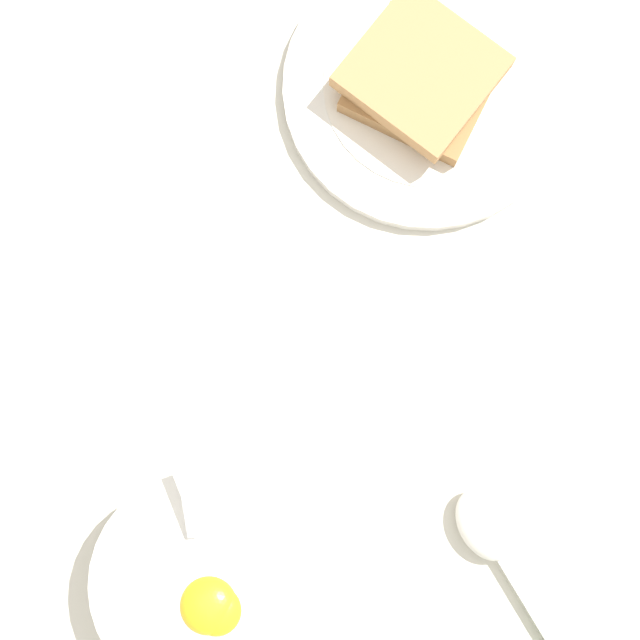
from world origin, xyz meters
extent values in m
plane|color=beige|center=(0.00, 0.00, 0.00)|extent=(3.00, 3.00, 0.00)
cylinder|color=white|center=(0.02, 0.23, 0.03)|extent=(0.15, 0.15, 0.05)
cylinder|color=white|center=(0.02, 0.23, 0.03)|extent=(0.13, 0.13, 0.02)
ellipsoid|color=yellow|center=(-0.01, 0.23, 0.05)|extent=(0.04, 0.04, 0.02)
ellipsoid|color=yellow|center=(0.00, 0.23, 0.05)|extent=(0.04, 0.04, 0.02)
cylinder|color=black|center=(0.00, 0.24, 0.05)|extent=(0.04, 0.04, 0.00)
ellipsoid|color=silver|center=(0.03, 0.22, 0.05)|extent=(0.03, 0.02, 0.01)
cube|color=silver|center=(0.07, 0.20, 0.07)|extent=(0.05, 0.03, 0.03)
cylinder|color=white|center=(0.22, -0.13, 0.01)|extent=(0.23, 0.23, 0.01)
cylinder|color=white|center=(0.22, -0.13, 0.01)|extent=(0.16, 0.16, 0.00)
cube|color=#9E7042|center=(0.22, -0.12, 0.02)|extent=(0.13, 0.13, 0.02)
cube|color=tan|center=(0.22, -0.12, 0.04)|extent=(0.12, 0.12, 0.02)
ellipsoid|color=white|center=(-0.08, 0.04, 0.01)|extent=(0.06, 0.05, 0.03)
cube|color=white|center=(-0.14, 0.05, 0.01)|extent=(0.09, 0.02, 0.01)
camera|label=1|loc=(0.05, 0.10, 0.68)|focal=50.00mm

